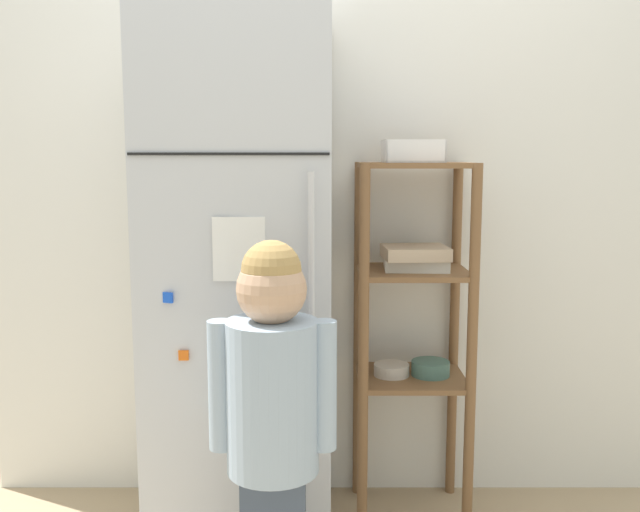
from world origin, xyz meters
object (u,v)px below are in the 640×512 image
object	(u,v)px
refrigerator	(242,281)
fruit_bin	(410,154)
pantry_shelf_unit	(413,304)
child_standing	(273,396)

from	to	relation	value
refrigerator	fruit_bin	xyz separation A→B (m)	(0.57, 0.08, 0.42)
refrigerator	fruit_bin	world-z (taller)	refrigerator
refrigerator	pantry_shelf_unit	world-z (taller)	refrigerator
refrigerator	pantry_shelf_unit	xyz separation A→B (m)	(0.59, 0.10, -0.10)
refrigerator	fruit_bin	distance (m)	0.72
child_standing	pantry_shelf_unit	world-z (taller)	pantry_shelf_unit
refrigerator	child_standing	bearing A→B (deg)	-74.67
refrigerator	pantry_shelf_unit	bearing A→B (deg)	9.66
child_standing	fruit_bin	xyz separation A→B (m)	(0.43, 0.57, 0.65)
refrigerator	pantry_shelf_unit	distance (m)	0.61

